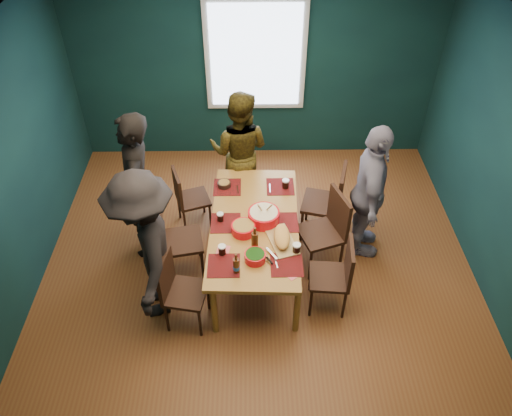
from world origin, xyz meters
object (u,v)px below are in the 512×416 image
at_px(person_right, 369,194).
at_px(bowl_herbs, 255,257).
at_px(dining_table, 254,227).
at_px(cutting_board, 282,238).
at_px(chair_left_mid, 173,236).
at_px(bowl_dumpling, 264,216).
at_px(chair_left_far, 186,195).
at_px(chair_left_near, 177,286).
at_px(person_back, 239,151).
at_px(bowl_salad, 243,228).
at_px(chair_right_far, 330,198).
at_px(chair_right_mid, 329,226).
at_px(person_far_left, 138,187).
at_px(chair_right_near, 338,272).
at_px(person_near_left, 146,248).

relative_size(person_right, bowl_herbs, 7.92).
xyz_separation_m(dining_table, cutting_board, (0.28, -0.29, 0.13)).
relative_size(chair_left_mid, bowl_dumpling, 2.82).
relative_size(chair_left_far, chair_left_near, 0.94).
bearing_deg(cutting_board, bowl_herbs, -155.04).
height_order(chair_left_near, cutting_board, chair_left_near).
xyz_separation_m(person_back, bowl_salad, (0.05, -1.37, -0.04)).
height_order(chair_left_far, cutting_board, cutting_board).
bearing_deg(chair_right_far, person_back, 163.37).
height_order(chair_right_mid, person_far_left, person_far_left).
distance_m(chair_right_far, bowl_dumpling, 0.99).
xyz_separation_m(chair_right_near, bowl_salad, (-0.97, 0.40, 0.25)).
height_order(chair_right_near, person_near_left, person_near_left).
distance_m(person_near_left, bowl_salad, 1.03).
xyz_separation_m(person_back, cutting_board, (0.45, -1.51, -0.03)).
xyz_separation_m(person_back, bowl_herbs, (0.17, -1.77, -0.04)).
height_order(chair_left_far, chair_right_near, chair_right_near).
height_order(chair_left_far, person_right, person_right).
relative_size(person_far_left, person_back, 1.13).
height_order(person_back, cutting_board, person_back).
bearing_deg(person_far_left, chair_left_far, 122.26).
distance_m(person_right, bowl_herbs, 1.55).
bearing_deg(person_near_left, bowl_dumpling, 105.51).
xyz_separation_m(person_far_left, person_right, (2.58, -0.08, -0.06)).
bearing_deg(bowl_salad, chair_right_mid, 13.57).
bearing_deg(dining_table, person_right, 15.85).
bearing_deg(person_back, chair_right_far, 161.55).
bearing_deg(chair_left_near, chair_left_mid, 109.52).
bearing_deg(person_back, dining_table, 111.13).
height_order(person_back, bowl_salad, person_back).
relative_size(chair_right_near, person_right, 0.52).
relative_size(person_far_left, person_near_left, 1.03).
relative_size(chair_left_mid, bowl_salad, 3.77).
distance_m(person_right, bowl_dumpling, 1.22).
relative_size(person_near_left, cutting_board, 2.96).
distance_m(chair_left_far, chair_right_near, 2.12).
relative_size(chair_left_mid, chair_right_near, 1.08).
bearing_deg(bowl_dumpling, person_far_left, 165.31).
bearing_deg(bowl_salad, dining_table, 50.15).
relative_size(chair_left_near, person_near_left, 0.51).
distance_m(person_far_left, bowl_herbs, 1.60).
relative_size(chair_left_mid, person_right, 0.56).
xyz_separation_m(dining_table, person_near_left, (-1.07, -0.52, 0.24)).
relative_size(chair_right_mid, bowl_salad, 3.88).
bearing_deg(person_near_left, chair_right_mid, 98.20).
height_order(person_near_left, bowl_herbs, person_near_left).
bearing_deg(bowl_herbs, bowl_dumpling, 79.91).
bearing_deg(chair_right_mid, bowl_dumpling, 165.76).
relative_size(chair_right_far, bowl_dumpling, 2.94).
height_order(bowl_salad, cutting_board, cutting_board).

